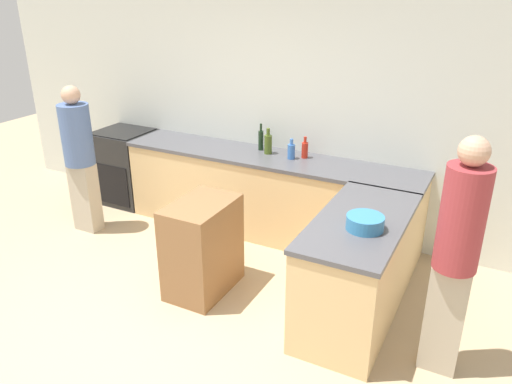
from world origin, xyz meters
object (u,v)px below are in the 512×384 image
at_px(wine_bottle_dark, 261,140).
at_px(range_oven, 126,166).
at_px(olive_oil_bottle, 268,144).
at_px(person_by_range, 79,155).
at_px(mixing_bowl, 365,223).
at_px(water_bottle_blue, 291,151).
at_px(island_table, 203,247).
at_px(hot_sauce_bottle, 305,149).
at_px(person_at_peninsula, 456,251).

bearing_deg(wine_bottle_dark, range_oven, -175.27).
height_order(olive_oil_bottle, person_by_range, person_by_range).
xyz_separation_m(range_oven, olive_oil_bottle, (2.02, 0.08, 0.58)).
xyz_separation_m(range_oven, person_by_range, (0.15, -0.88, 0.44)).
distance_m(mixing_bowl, person_by_range, 3.34).
height_order(range_oven, person_by_range, person_by_range).
relative_size(range_oven, water_bottle_blue, 4.28).
height_order(island_table, hot_sauce_bottle, hot_sauce_bottle).
height_order(mixing_bowl, hot_sauce_bottle, hot_sauce_bottle).
distance_m(mixing_bowl, water_bottle_blue, 1.71).
distance_m(wine_bottle_dark, person_at_peninsula, 2.74).
distance_m(island_table, olive_oil_bottle, 1.51).
xyz_separation_m(olive_oil_bottle, hot_sauce_bottle, (0.41, 0.05, -0.02)).
distance_m(olive_oil_bottle, hot_sauce_bottle, 0.42).
xyz_separation_m(island_table, person_at_peninsula, (2.13, -0.07, 0.56)).
relative_size(olive_oil_bottle, person_at_peninsula, 0.16).
bearing_deg(mixing_bowl, olive_oil_bottle, 138.41).
distance_m(island_table, wine_bottle_dark, 1.59).
bearing_deg(range_oven, island_table, -32.73).
height_order(range_oven, water_bottle_blue, water_bottle_blue).
xyz_separation_m(island_table, wine_bottle_dark, (-0.14, 1.46, 0.61)).
xyz_separation_m(person_by_range, person_at_peninsula, (4.00, -0.50, 0.08)).
height_order(range_oven, island_table, range_oven).
distance_m(range_oven, wine_bottle_dark, 1.98).
xyz_separation_m(range_oven, hot_sauce_bottle, (2.43, 0.13, 0.56)).
relative_size(wine_bottle_dark, hot_sauce_bottle, 1.29).
height_order(mixing_bowl, wine_bottle_dark, wine_bottle_dark).
height_order(wine_bottle_dark, person_at_peninsula, person_at_peninsula).
relative_size(island_table, wine_bottle_dark, 2.91).
height_order(range_oven, hot_sauce_bottle, hot_sauce_bottle).
bearing_deg(wine_bottle_dark, mixing_bowl, -40.87).
xyz_separation_m(olive_oil_bottle, person_by_range, (-1.86, -0.96, -0.13)).
height_order(mixing_bowl, person_by_range, person_by_range).
relative_size(island_table, person_at_peninsula, 0.49).
bearing_deg(island_table, mixing_bowl, 3.28).
height_order(range_oven, wine_bottle_dark, wine_bottle_dark).
relative_size(mixing_bowl, water_bottle_blue, 1.32).
bearing_deg(hot_sauce_bottle, island_table, -105.57).
height_order(olive_oil_bottle, hot_sauce_bottle, olive_oil_bottle).
relative_size(olive_oil_bottle, person_by_range, 0.17).
relative_size(island_table, olive_oil_bottle, 3.08).
distance_m(wine_bottle_dark, hot_sauce_bottle, 0.55).
xyz_separation_m(range_oven, water_bottle_blue, (2.31, 0.03, 0.55)).
xyz_separation_m(water_bottle_blue, wine_bottle_dark, (-0.43, 0.12, 0.03)).
xyz_separation_m(wine_bottle_dark, person_by_range, (-1.73, -1.04, -0.14)).
bearing_deg(mixing_bowl, hot_sauce_bottle, 127.88).
bearing_deg(mixing_bowl, person_at_peninsula, -12.94).
bearing_deg(wine_bottle_dark, water_bottle_blue, -16.14).
xyz_separation_m(island_table, mixing_bowl, (1.45, 0.08, 0.55)).
xyz_separation_m(range_oven, person_at_peninsula, (4.16, -1.38, 0.53)).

